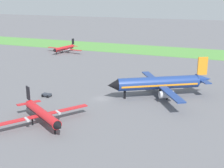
% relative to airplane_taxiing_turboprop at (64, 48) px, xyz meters
% --- Properties ---
extents(ground_plane, '(600.00, 600.00, 0.00)m').
position_rel_airplane_taxiing_turboprop_xyz_m(ground_plane, '(45.90, -57.51, -2.23)').
color(ground_plane, slate).
extents(grass_taxiway_strip, '(360.00, 28.00, 0.08)m').
position_rel_airplane_taxiing_turboprop_xyz_m(grass_taxiway_strip, '(45.90, 23.13, -2.19)').
color(grass_taxiway_strip, '#549342').
rests_on(grass_taxiway_strip, ground_plane).
extents(airplane_taxiing_turboprop, '(20.30, 17.44, 6.10)m').
position_rel_airplane_taxiing_turboprop_xyz_m(airplane_taxiing_turboprop, '(0.00, 0.00, 0.00)').
color(airplane_taxiing_turboprop, red).
rests_on(airplane_taxiing_turboprop, ground_plane).
extents(airplane_midfield_jet, '(26.81, 26.77, 10.75)m').
position_rel_airplane_taxiing_turboprop_xyz_m(airplane_midfield_jet, '(59.99, -49.55, 1.64)').
color(airplane_midfield_jet, navy).
rests_on(airplane_midfield_jet, ground_plane).
extents(airplane_foreground_turboprop, '(17.14, 19.60, 6.72)m').
position_rel_airplane_taxiing_turboprop_xyz_m(airplane_foreground_turboprop, '(40.77, -78.27, 0.23)').
color(airplane_foreground_turboprop, red).
rests_on(airplane_foreground_turboprop, ground_plane).
extents(baggage_cart_near_gate, '(2.44, 1.81, 0.90)m').
position_rel_airplane_taxiing_turboprop_xyz_m(baggage_cart_near_gate, '(30.86, -61.76, -1.66)').
color(baggage_cart_near_gate, '#2D333D').
rests_on(baggage_cart_near_gate, ground_plane).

